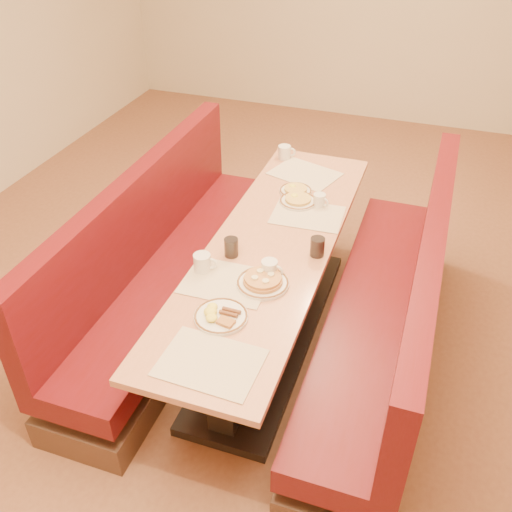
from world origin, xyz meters
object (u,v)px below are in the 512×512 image
(pancake_plate, at_px, (263,281))
(coffee_mug_d, at_px, (285,152))
(coffee_mug_b, at_px, (203,262))
(diner_table, at_px, (271,292))
(coffee_mug_a, at_px, (270,268))
(booth_right, at_px, (388,319))
(eggs_plate, at_px, (220,316))
(soda_tumbler_mid, at_px, (317,247))
(coffee_mug_c, at_px, (320,200))
(booth_left, at_px, (166,271))
(soda_tumbler_near, at_px, (231,247))

(pancake_plate, bearing_deg, coffee_mug_d, 102.35)
(coffee_mug_b, relative_size, coffee_mug_d, 1.05)
(diner_table, bearing_deg, coffee_mug_a, -74.21)
(booth_right, height_order, eggs_plate, booth_right)
(eggs_plate, relative_size, coffee_mug_d, 2.09)
(eggs_plate, height_order, coffee_mug_b, coffee_mug_b)
(coffee_mug_d, bearing_deg, eggs_plate, -102.88)
(booth_right, distance_m, soda_tumbler_mid, 0.64)
(coffee_mug_d, relative_size, soda_tumbler_mid, 1.14)
(coffee_mug_c, relative_size, coffee_mug_d, 0.84)
(coffee_mug_a, xyz_separation_m, coffee_mug_c, (0.08, 0.81, -0.01))
(coffee_mug_a, height_order, coffee_mug_d, coffee_mug_d)
(booth_right, xyz_separation_m, soda_tumbler_mid, (-0.45, -0.03, 0.44))
(booth_right, distance_m, coffee_mug_a, 0.84)
(diner_table, distance_m, pancake_plate, 0.56)
(coffee_mug_c, bearing_deg, eggs_plate, -77.23)
(coffee_mug_a, bearing_deg, booth_right, 31.41)
(booth_left, distance_m, soda_tumbler_near, 0.73)
(pancake_plate, distance_m, soda_tumbler_mid, 0.42)
(soda_tumbler_near, bearing_deg, coffee_mug_c, 64.00)
(coffee_mug_b, bearing_deg, diner_table, 45.23)
(booth_right, bearing_deg, coffee_mug_c, 138.39)
(coffee_mug_a, height_order, coffee_mug_b, coffee_mug_b)
(soda_tumbler_near, xyz_separation_m, soda_tumbler_mid, (0.46, 0.16, 0.00))
(diner_table, height_order, coffee_mug_a, coffee_mug_a)
(booth_left, height_order, coffee_mug_d, booth_left)
(eggs_plate, distance_m, coffee_mug_a, 0.43)
(soda_tumbler_near, height_order, soda_tumbler_mid, soda_tumbler_mid)
(booth_right, bearing_deg, soda_tumbler_near, -167.94)
(eggs_plate, distance_m, coffee_mug_d, 1.83)
(soda_tumbler_near, bearing_deg, booth_right, 12.06)
(soda_tumbler_near, bearing_deg, soda_tumbler_mid, 19.45)
(diner_table, distance_m, eggs_plate, 0.82)
(diner_table, xyz_separation_m, coffee_mug_d, (-0.25, 1.10, 0.43))
(coffee_mug_c, bearing_deg, diner_table, -85.48)
(booth_right, height_order, coffee_mug_b, booth_right)
(booth_right, distance_m, soda_tumbler_near, 1.03)
(diner_table, distance_m, coffee_mug_d, 1.21)
(diner_table, height_order, eggs_plate, eggs_plate)
(pancake_plate, bearing_deg, coffee_mug_b, 177.75)
(booth_left, height_order, coffee_mug_c, booth_left)
(coffee_mug_a, bearing_deg, soda_tumbler_near, 163.60)
(booth_right, height_order, pancake_plate, booth_right)
(booth_left, bearing_deg, coffee_mug_a, -20.47)
(booth_left, height_order, coffee_mug_a, booth_left)
(coffee_mug_a, xyz_separation_m, coffee_mug_b, (-0.36, -0.07, 0.00))
(coffee_mug_d, height_order, soda_tumbler_mid, soda_tumbler_mid)
(diner_table, xyz_separation_m, booth_right, (0.73, 0.00, -0.01))
(pancake_plate, bearing_deg, booth_right, 30.81)
(coffee_mug_d, bearing_deg, coffee_mug_c, -74.67)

